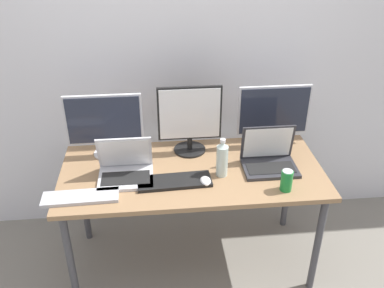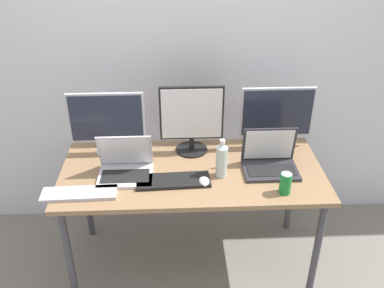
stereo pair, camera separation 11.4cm
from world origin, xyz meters
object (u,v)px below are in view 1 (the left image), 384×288
Objects in this scene: monitor_left at (104,123)px; monitor_center at (190,119)px; soda_can_near_keyboard at (287,180)px; work_desk at (192,179)px; keyboard_aux at (80,197)px; water_bottle at (222,159)px; monitor_right at (273,115)px; mouse_by_keyboard at (205,181)px; laptop_silver at (125,168)px; keyboard_main at (175,181)px; laptop_secondary at (269,158)px.

monitor_center reaches higher than monitor_left.
monitor_center is at bearing 135.73° from soda_can_near_keyboard.
keyboard_aux is (-0.63, -0.22, 0.08)m from work_desk.
soda_can_near_keyboard is (0.33, -0.18, -0.05)m from water_bottle.
mouse_by_keyboard is (-0.49, -0.41, -0.20)m from monitor_right.
monitor_left reaches higher than work_desk.
monitor_right reaches higher than laptop_silver.
keyboard_main is 0.53m from keyboard_aux.
laptop_silver is (-0.40, -0.26, -0.17)m from monitor_center.
monitor_right is at bearing 1.51° from monitor_left.
monitor_center is at bearing -176.32° from monitor_right.
monitor_center is 1.41× the size of laptop_silver.
water_bottle is at bearing 8.51° from keyboard_main.
monitor_center is at bearing 93.59° from mouse_by_keyboard.
work_desk is 3.37× the size of monitor_left.
laptop_secondary is 0.76× the size of keyboard_main.
monitor_left reaches higher than mouse_by_keyboard.
monitor_right is 0.54m from soda_can_near_keyboard.
mouse_by_keyboard is at bearing -14.41° from laptop_silver.
keyboard_main is 3.35× the size of soda_can_near_keyboard.
soda_can_near_keyboard reaches higher than keyboard_main.
water_bottle reaches higher than keyboard_main.
laptop_secondary is (0.86, 0.03, -0.00)m from laptop_silver.
monitor_center reaches higher than work_desk.
laptop_secondary is (0.98, -0.24, -0.16)m from monitor_left.
monitor_center is at bearing 33.75° from keyboard_aux.
keyboard_main is 1.75× the size of water_bottle.
monitor_right is at bearing 72.55° from laptop_secondary.
water_bottle is at bearing -3.76° from laptop_silver.
keyboard_main is (0.28, -0.09, -0.05)m from laptop_silver.
monitor_center reaches higher than keyboard_main.
monitor_center is 1.08× the size of keyboard_aux.
water_bottle is at bearing -22.11° from work_desk.
monitor_right reaches higher than mouse_by_keyboard.
work_desk is 0.58m from soda_can_near_keyboard.
monitor_right is 1.29m from keyboard_aux.
laptop_silver is 0.86m from laptop_secondary.
laptop_silver is (-0.39, -0.03, 0.12)m from work_desk.
laptop_secondary is at bearing 98.02° from soda_can_near_keyboard.
mouse_by_keyboard is (0.18, -0.02, 0.01)m from keyboard_main.
work_desk is at bearing 108.27° from mouse_by_keyboard.
water_bottle is at bearing 151.12° from soda_can_near_keyboard.
keyboard_aux is 0.70m from mouse_by_keyboard.
laptop_silver reaches higher than mouse_by_keyboard.
monitor_left is 1.03m from laptop_secondary.
monitor_left is at bearing -178.49° from monitor_right.
laptop_secondary is 0.31m from water_bottle.
monitor_center is 0.81m from keyboard_aux.
monitor_center reaches higher than soda_can_near_keyboard.
monitor_center reaches higher than monitor_right.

